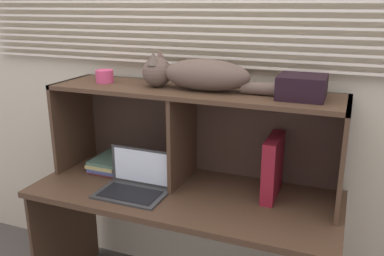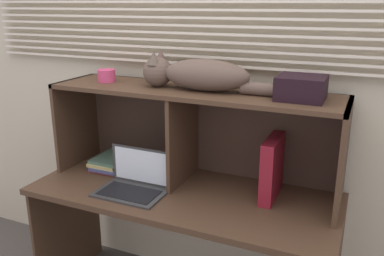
# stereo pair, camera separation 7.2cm
# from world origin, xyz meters

# --- Properties ---
(back_panel_with_blinds) EXTENTS (4.40, 0.08, 2.50)m
(back_panel_with_blinds) POSITION_xyz_m (0.00, 0.55, 1.26)
(back_panel_with_blinds) COLOR beige
(back_panel_with_blinds) RESTS_ON ground
(desk) EXTENTS (1.52, 0.63, 0.71)m
(desk) POSITION_xyz_m (0.00, 0.20, 0.58)
(desk) COLOR #463020
(desk) RESTS_ON ground
(hutch_shelf_unit) EXTENTS (1.47, 0.37, 0.49)m
(hutch_shelf_unit) POSITION_xyz_m (-0.01, 0.35, 1.06)
(hutch_shelf_unit) COLOR #463020
(hutch_shelf_unit) RESTS_ON desk
(cat) EXTENTS (0.77, 0.17, 0.18)m
(cat) POSITION_xyz_m (0.03, 0.32, 1.28)
(cat) COLOR brown
(cat) RESTS_ON hutch_shelf_unit
(laptop) EXTENTS (0.34, 0.23, 0.20)m
(laptop) POSITION_xyz_m (-0.22, 0.11, 0.76)
(laptop) COLOR #323232
(laptop) RESTS_ON desk
(binder_upright) EXTENTS (0.06, 0.26, 0.30)m
(binder_upright) POSITION_xyz_m (0.42, 0.32, 0.86)
(binder_upright) COLOR maroon
(binder_upright) RESTS_ON desk
(book_stack) EXTENTS (0.19, 0.25, 0.07)m
(book_stack) POSITION_xyz_m (-0.49, 0.32, 0.75)
(book_stack) COLOR brown
(book_stack) RESTS_ON desk
(small_basket) EXTENTS (0.09, 0.09, 0.07)m
(small_basket) POSITION_xyz_m (-0.50, 0.32, 1.24)
(small_basket) COLOR #CD416D
(small_basket) RESTS_ON hutch_shelf_unit
(storage_box) EXTENTS (0.21, 0.20, 0.10)m
(storage_box) POSITION_xyz_m (0.52, 0.32, 1.26)
(storage_box) COLOR black
(storage_box) RESTS_ON hutch_shelf_unit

